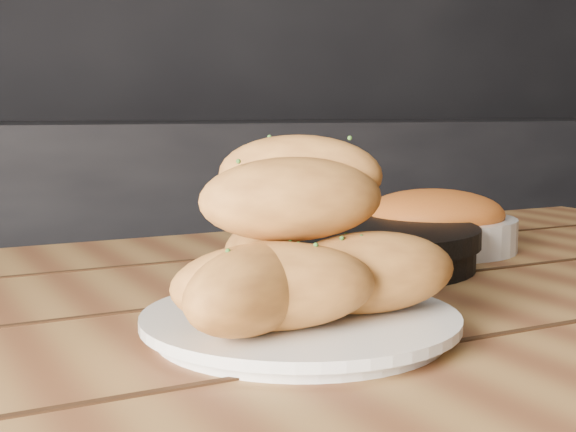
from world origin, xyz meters
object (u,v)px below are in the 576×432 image
object	(u,v)px
plate	(300,324)
skillet	(358,245)
bread_rolls	(293,247)
table	(358,420)
bowl	(434,223)

from	to	relation	value
plate	skillet	world-z (taller)	skillet
bread_rolls	table	bearing A→B (deg)	23.03
skillet	bread_rolls	bearing A→B (deg)	-131.94
skillet	bowl	world-z (taller)	bowl
plate	bowl	xyz separation A→B (m)	(0.33, 0.27, 0.02)
bread_rolls	bowl	distance (m)	0.44
bowl	bread_rolls	bearing A→B (deg)	-141.81
table	plate	world-z (taller)	plate
plate	bowl	distance (m)	0.43
plate	table	bearing A→B (deg)	22.98
skillet	bowl	distance (m)	0.15
table	plate	distance (m)	0.13
bread_rolls	bowl	xyz separation A→B (m)	(0.34, 0.27, -0.04)
bread_rolls	skillet	xyz separation A→B (m)	(0.20, 0.22, -0.05)
plate	skillet	distance (m)	0.29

